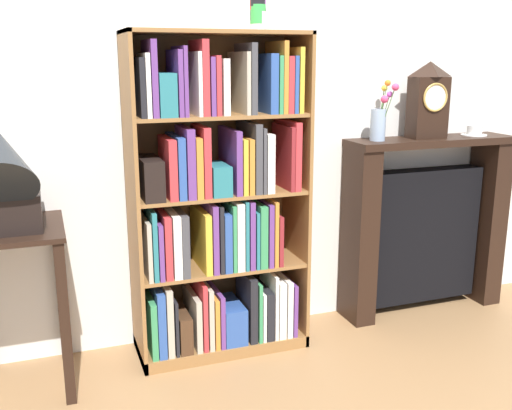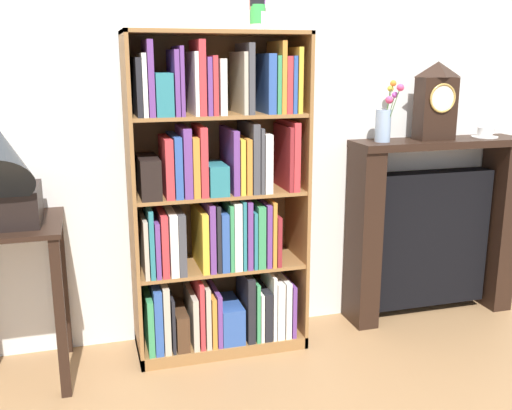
{
  "view_description": "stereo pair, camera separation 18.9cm",
  "coord_description": "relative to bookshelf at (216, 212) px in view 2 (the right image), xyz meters",
  "views": [
    {
      "loc": [
        -0.79,
        -2.62,
        1.46
      ],
      "look_at": [
        0.2,
        0.1,
        0.74
      ],
      "focal_mm": 41.37,
      "sensor_mm": 36.0,
      "label": 1
    },
    {
      "loc": [
        -0.61,
        -2.68,
        1.46
      ],
      "look_at": [
        0.2,
        0.1,
        0.74
      ],
      "focal_mm": 41.37,
      "sensor_mm": 36.0,
      "label": 2
    }
  ],
  "objects": [
    {
      "name": "gramophone",
      "position": [
        -0.95,
        -0.13,
        0.27
      ],
      "size": [
        0.29,
        0.48,
        0.52
      ],
      "color": "black",
      "rests_on": "side_table_left"
    },
    {
      "name": "cup_stack",
      "position": [
        0.21,
        -0.02,
        0.98
      ],
      "size": [
        0.08,
        0.08,
        0.23
      ],
      "color": "white",
      "rests_on": "bookshelf"
    },
    {
      "name": "mantel_clock",
      "position": [
        1.24,
        0.06,
        0.52
      ],
      "size": [
        0.21,
        0.13,
        0.42
      ],
      "color": "black",
      "rests_on": "fireplace_mantel"
    },
    {
      "name": "flower_vase",
      "position": [
        0.93,
        0.06,
        0.42
      ],
      "size": [
        0.12,
        0.16,
        0.32
      ],
      "color": "#99B2D1",
      "rests_on": "fireplace_mantel"
    },
    {
      "name": "teacup_with_saucer",
      "position": [
        1.57,
        0.06,
        0.33
      ],
      "size": [
        0.15,
        0.15,
        0.06
      ],
      "color": "white",
      "rests_on": "fireplace_mantel"
    },
    {
      "name": "fireplace_mantel",
      "position": [
        1.28,
        0.08,
        -0.22
      ],
      "size": [
        1.0,
        0.26,
        1.03
      ],
      "color": "black",
      "rests_on": "ground"
    },
    {
      "name": "bookshelf",
      "position": [
        0.0,
        0.0,
        0.0
      ],
      "size": [
        0.85,
        0.36,
        1.59
      ],
      "color": "olive",
      "rests_on": "ground"
    },
    {
      "name": "wall_back",
      "position": [
        0.16,
        0.23,
        0.58
      ],
      "size": [
        4.73,
        0.08,
        2.6
      ],
      "primitive_type": "cube",
      "color": "silver",
      "rests_on": "ground"
    },
    {
      "name": "side_table_left",
      "position": [
        -0.95,
        -0.06,
        -0.18
      ],
      "size": [
        0.45,
        0.49,
        0.76
      ],
      "color": "black",
      "rests_on": "ground"
    },
    {
      "name": "ground_plane",
      "position": [
        0.01,
        -0.09,
        -0.73
      ],
      "size": [
        7.73,
        6.4,
        0.02
      ],
      "primitive_type": "cube",
      "color": "#997047"
    }
  ]
}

